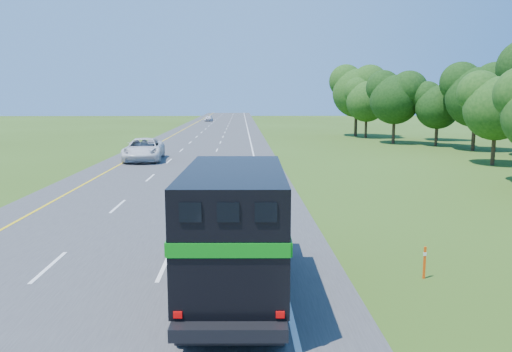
% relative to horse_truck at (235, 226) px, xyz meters
% --- Properties ---
extents(road, '(15.00, 260.00, 0.04)m').
position_rel_horse_truck_xyz_m(road, '(-4.14, 41.30, -1.91)').
color(road, '#38383A').
rests_on(road, ground).
extents(lane_markings, '(11.15, 260.00, 0.01)m').
position_rel_horse_truck_xyz_m(lane_markings, '(-4.14, 41.30, -1.89)').
color(lane_markings, yellow).
rests_on(lane_markings, road).
extents(horse_truck, '(2.72, 8.05, 3.53)m').
position_rel_horse_truck_xyz_m(horse_truck, '(0.00, 0.00, 0.00)').
color(horse_truck, black).
rests_on(horse_truck, road).
extents(white_suv, '(3.68, 7.05, 1.90)m').
position_rel_horse_truck_xyz_m(white_suv, '(-8.19, 29.90, -0.94)').
color(white_suv, silver).
rests_on(white_suv, road).
extents(far_car, '(1.88, 4.14, 1.38)m').
position_rel_horse_truck_xyz_m(far_car, '(-7.26, 103.69, -1.20)').
color(far_car, silver).
rests_on(far_car, road).
extents(delineator, '(0.08, 0.04, 0.99)m').
position_rel_horse_truck_xyz_m(delineator, '(5.63, 1.01, -1.40)').
color(delineator, '#FF480D').
rests_on(delineator, ground).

